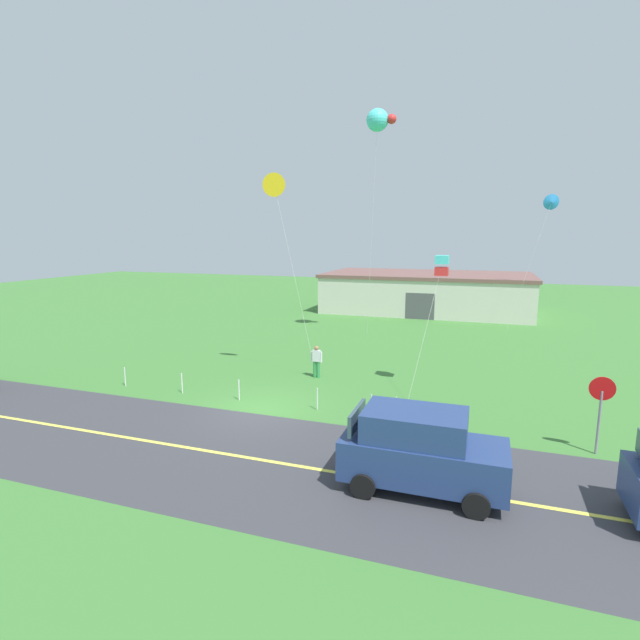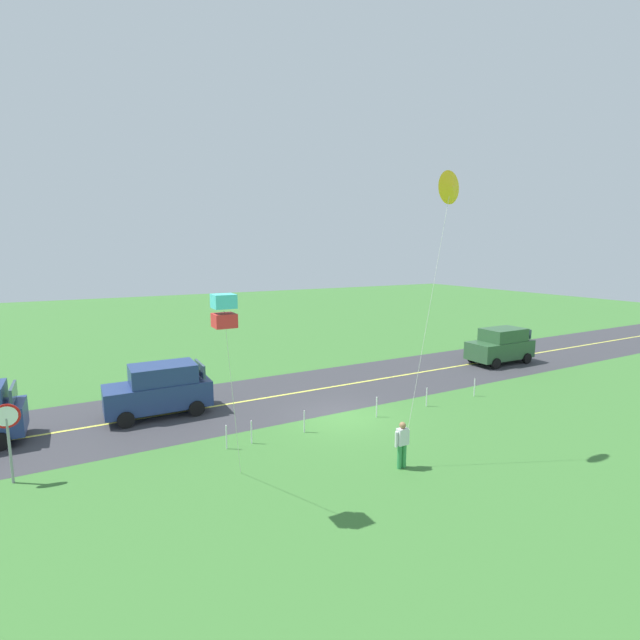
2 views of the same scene
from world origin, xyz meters
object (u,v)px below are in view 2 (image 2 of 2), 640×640
at_px(stop_sign, 7,428).
at_px(car_suv_foreground, 160,389).
at_px(person_adult_near, 402,443).
at_px(kite_red_low, 451,188).
at_px(kite_green_far, 224,311).
at_px(car_parked_west_far, 501,345).

bearing_deg(stop_sign, car_suv_foreground, -141.38).
xyz_separation_m(person_adult_near, kite_red_low, (-1.97, -0.31, 8.33)).
relative_size(car_suv_foreground, kite_green_far, 0.73).
distance_m(person_adult_near, kite_red_low, 8.57).
relative_size(car_parked_west_far, kite_red_low, 0.45).
height_order(car_suv_foreground, person_adult_near, car_suv_foreground).
bearing_deg(car_suv_foreground, person_adult_near, 124.44).
bearing_deg(kite_red_low, kite_green_far, 0.80).
bearing_deg(car_parked_west_far, kite_green_far, 21.53).
distance_m(car_suv_foreground, stop_sign, 6.50).
relative_size(stop_sign, kite_red_low, 0.26).
bearing_deg(kite_red_low, car_parked_west_far, -147.89).
bearing_deg(stop_sign, car_parked_west_far, -172.83).
relative_size(car_suv_foreground, car_parked_west_far, 1.00).
bearing_deg(kite_green_far, kite_red_low, -179.20).
xyz_separation_m(stop_sign, kite_red_low, (-13.23, 4.70, 7.40)).
distance_m(car_suv_foreground, kite_green_far, 9.91).
bearing_deg(kite_red_low, person_adult_near, 8.83).
height_order(car_parked_west_far, stop_sign, stop_sign).
bearing_deg(car_parked_west_far, kite_red_low, 32.11).
xyz_separation_m(kite_red_low, kite_green_far, (7.77, 0.11, -3.58)).
height_order(car_parked_west_far, kite_red_low, kite_red_low).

